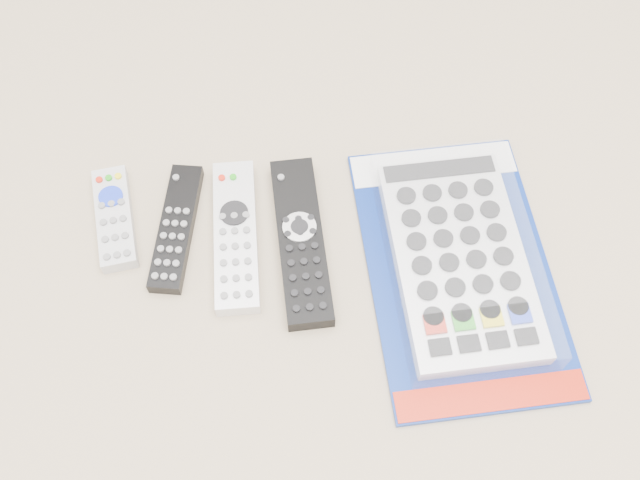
{
  "coord_description": "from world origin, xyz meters",
  "views": [
    {
      "loc": [
        0.01,
        -0.44,
        0.79
      ],
      "look_at": [
        0.03,
        -0.0,
        0.01
      ],
      "focal_mm": 40.0,
      "sensor_mm": 36.0,
      "label": 1
    }
  ],
  "objects_px": {
    "remote_small_grey": "(115,218)",
    "jumbo_remote_packaged": "(460,258)",
    "remote_slim_black": "(176,228)",
    "remote_silver_dvd": "(236,236)",
    "remote_large_black": "(301,241)"
  },
  "relations": [
    {
      "from": "remote_slim_black",
      "to": "remote_silver_dvd",
      "type": "distance_m",
      "value": 0.08
    },
    {
      "from": "remote_silver_dvd",
      "to": "jumbo_remote_packaged",
      "type": "distance_m",
      "value": 0.28
    },
    {
      "from": "remote_small_grey",
      "to": "remote_large_black",
      "type": "relative_size",
      "value": 0.64
    },
    {
      "from": "remote_large_black",
      "to": "remote_small_grey",
      "type": "bearing_deg",
      "value": 164.69
    },
    {
      "from": "remote_slim_black",
      "to": "remote_silver_dvd",
      "type": "xyz_separation_m",
      "value": [
        0.08,
        -0.02,
        0.0
      ]
    },
    {
      "from": "remote_small_grey",
      "to": "jumbo_remote_packaged",
      "type": "relative_size",
      "value": 0.39
    },
    {
      "from": "remote_slim_black",
      "to": "remote_large_black",
      "type": "height_order",
      "value": "remote_large_black"
    },
    {
      "from": "remote_small_grey",
      "to": "remote_slim_black",
      "type": "xyz_separation_m",
      "value": [
        0.08,
        -0.02,
        -0.0
      ]
    },
    {
      "from": "remote_large_black",
      "to": "jumbo_remote_packaged",
      "type": "bearing_deg",
      "value": -15.63
    },
    {
      "from": "remote_slim_black",
      "to": "jumbo_remote_packaged",
      "type": "distance_m",
      "value": 0.36
    },
    {
      "from": "remote_silver_dvd",
      "to": "remote_large_black",
      "type": "bearing_deg",
      "value": -10.35
    },
    {
      "from": "remote_small_grey",
      "to": "jumbo_remote_packaged",
      "type": "height_order",
      "value": "jumbo_remote_packaged"
    },
    {
      "from": "remote_small_grey",
      "to": "remote_silver_dvd",
      "type": "xyz_separation_m",
      "value": [
        0.16,
        -0.03,
        0.0
      ]
    },
    {
      "from": "remote_small_grey",
      "to": "jumbo_remote_packaged",
      "type": "distance_m",
      "value": 0.44
    },
    {
      "from": "remote_slim_black",
      "to": "jumbo_remote_packaged",
      "type": "xyz_separation_m",
      "value": [
        0.35,
        -0.06,
        0.01
      ]
    }
  ]
}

